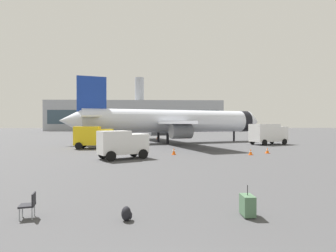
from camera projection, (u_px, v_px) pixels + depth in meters
airplane_at_gate at (173, 121)px, 45.60m from camera, size 34.96×31.93×10.50m
service_truck at (94, 136)px, 34.92m from camera, size 4.87×2.66×2.90m
fuel_truck at (268, 133)px, 41.80m from camera, size 6.46×4.64×3.20m
cargo_van at (122, 143)px, 24.67m from camera, size 4.82×3.97×2.60m
safety_cone_near at (174, 151)px, 28.10m from camera, size 0.44×0.44×0.74m
safety_cone_mid at (267, 151)px, 29.36m from camera, size 0.44×0.44×0.62m
safety_cone_far at (251, 152)px, 27.86m from camera, size 0.44×0.44×0.62m
safety_cone_outer at (157, 137)px, 55.83m from camera, size 0.44×0.44×0.77m
rolling_suitcase at (247, 205)px, 9.39m from camera, size 0.41×0.64×1.10m
traveller_backpack at (127, 214)px, 8.96m from camera, size 0.36×0.40×0.48m
gate_chair at (29, 204)px, 9.20m from camera, size 0.58×0.58×0.86m
terminal_building at (136, 116)px, 132.08m from camera, size 81.23×23.15×25.94m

